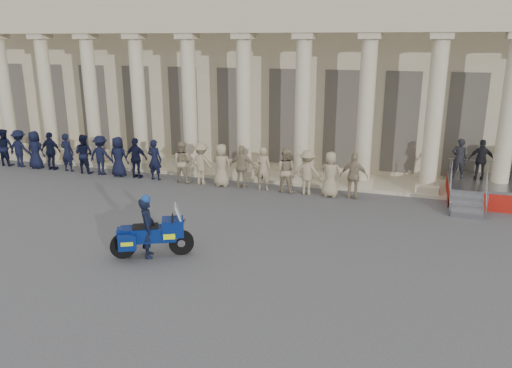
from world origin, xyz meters
The scene contains 6 objects.
ground centered at (0.00, 0.00, 0.00)m, with size 90.00×90.00×0.00m, color #4B4B4E.
building centered at (0.00, 14.74, 4.52)m, with size 40.00×12.50×9.00m.
officer_rank centered at (-5.61, 6.57, 0.91)m, with size 20.05×0.69×1.82m.
reviewing_stand centered at (9.35, 7.94, 1.25)m, with size 4.03×3.78×2.35m.
motorcycle centered at (-0.98, -0.71, 0.66)m, with size 2.18×1.51×1.53m.
rider centered at (-1.10, -0.77, 0.92)m, with size 0.68×0.77×1.87m.
Camera 1 is at (6.04, -12.40, 6.05)m, focal length 35.00 mm.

